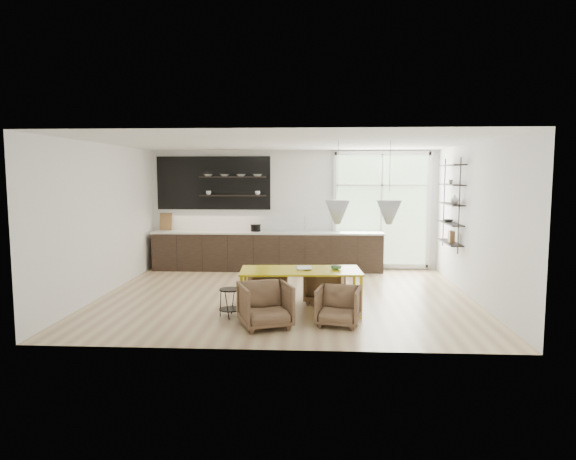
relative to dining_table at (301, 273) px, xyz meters
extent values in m
cube|color=beige|center=(-0.32, 1.12, -0.69)|extent=(7.00, 6.00, 0.01)
cube|color=white|center=(-0.32, 4.12, 0.77)|extent=(7.00, 0.02, 2.90)
cube|color=white|center=(-3.82, 1.12, 0.77)|extent=(0.02, 6.00, 2.90)
cube|color=white|center=(3.18, 1.12, 0.77)|extent=(0.02, 6.00, 2.90)
cube|color=white|center=(-0.32, 1.12, 2.22)|extent=(7.00, 6.00, 0.01)
cube|color=#B2D1A5|center=(1.83, 4.09, 0.77)|extent=(2.20, 0.02, 2.70)
cube|color=silver|center=(1.83, 4.06, 0.77)|extent=(2.30, 0.08, 2.80)
cone|color=silver|center=(0.63, 0.62, 0.97)|extent=(0.44, 0.44, 0.42)
cone|color=silver|center=(1.53, 0.62, 0.97)|extent=(0.44, 0.44, 0.42)
cylinder|color=black|center=(0.63, 0.62, 1.77)|extent=(0.01, 0.01, 0.89)
cylinder|color=black|center=(1.53, 0.62, 1.77)|extent=(0.01, 0.01, 0.89)
cube|color=black|center=(-0.92, 3.79, -0.23)|extent=(5.50, 0.65, 0.90)
cube|color=silver|center=(-0.92, 3.79, 0.24)|extent=(5.54, 0.69, 0.04)
cube|color=white|center=(-0.92, 4.11, 0.52)|extent=(5.50, 0.02, 0.55)
cube|color=black|center=(-2.27, 4.08, 1.42)|extent=(2.80, 0.06, 1.30)
cube|color=black|center=(-1.77, 3.94, 1.57)|extent=(1.60, 0.28, 0.03)
cube|color=black|center=(-1.77, 3.94, 1.12)|extent=(1.60, 0.28, 0.03)
cube|color=olive|center=(-3.47, 4.02, 0.47)|extent=(0.30, 0.10, 0.42)
cylinder|color=silver|center=(-0.02, 3.89, 0.44)|extent=(0.02, 0.02, 0.40)
imported|color=white|center=(-2.37, 3.94, 1.61)|extent=(0.22, 0.22, 0.05)
imported|color=white|center=(-1.97, 3.94, 1.61)|extent=(0.22, 0.22, 0.05)
imported|color=white|center=(-1.57, 3.94, 1.61)|extent=(0.22, 0.22, 0.05)
imported|color=white|center=(-1.17, 3.94, 1.61)|extent=(0.22, 0.22, 0.05)
imported|color=white|center=(-2.37, 3.94, 1.18)|extent=(0.12, 0.12, 0.10)
imported|color=white|center=(-1.17, 3.94, 1.18)|extent=(0.12, 0.12, 0.10)
cylinder|color=black|center=(-1.21, 3.83, 0.33)|extent=(0.24, 0.24, 0.15)
cube|color=black|center=(3.04, 1.72, 1.02)|extent=(0.02, 0.02, 1.90)
cube|color=black|center=(3.04, 2.92, 1.02)|extent=(0.02, 0.02, 1.90)
cube|color=black|center=(3.04, 2.32, 0.22)|extent=(0.26, 1.20, 0.02)
cube|color=black|center=(3.04, 2.32, 0.62)|extent=(0.26, 1.20, 0.02)
cube|color=black|center=(3.04, 2.32, 1.02)|extent=(0.26, 1.20, 0.02)
cube|color=black|center=(3.04, 2.32, 1.42)|extent=(0.26, 1.20, 0.03)
cube|color=black|center=(3.04, 2.32, 1.82)|extent=(0.26, 1.20, 0.03)
imported|color=white|center=(3.04, 2.07, 1.13)|extent=(0.18, 0.18, 0.19)
imported|color=#333338|center=(3.04, 2.52, 0.66)|extent=(0.22, 0.22, 0.05)
imported|color=white|center=(3.04, 2.42, 1.48)|extent=(0.10, 0.10, 0.09)
cube|color=olive|center=(3.04, 2.22, 0.35)|extent=(0.10, 0.18, 0.24)
cube|color=#B19B04|center=(0.00, 0.00, 0.03)|extent=(2.05, 1.02, 0.03)
cube|color=#B19B04|center=(-0.93, -0.46, -0.33)|extent=(0.05, 0.05, 0.70)
cube|color=#B19B04|center=(-0.98, 0.34, -0.33)|extent=(0.05, 0.05, 0.70)
cube|color=#B19B04|center=(0.98, -0.34, -0.33)|extent=(0.05, 0.05, 0.70)
cube|color=#B19B04|center=(0.93, 0.46, -0.33)|extent=(0.05, 0.05, 0.70)
imported|color=brown|center=(-0.63, 0.64, -0.38)|extent=(0.78, 0.79, 0.60)
imported|color=brown|center=(0.42, 0.69, -0.36)|extent=(0.79, 0.80, 0.63)
imported|color=brown|center=(-0.51, -0.86, -0.34)|extent=(0.95, 0.96, 0.68)
imported|color=brown|center=(0.60, -0.69, -0.38)|extent=(0.75, 0.77, 0.60)
cylinder|color=black|center=(-1.14, -0.34, -0.22)|extent=(0.35, 0.35, 0.02)
cylinder|color=black|center=(-1.14, -0.34, -0.55)|extent=(0.37, 0.37, 0.02)
cylinder|color=black|center=(-0.98, -0.36, -0.45)|extent=(0.02, 0.02, 0.46)
cylinder|color=black|center=(-1.11, -0.18, -0.45)|extent=(0.02, 0.02, 0.46)
cylinder|color=black|center=(-1.30, -0.32, -0.45)|extent=(0.02, 0.02, 0.46)
cylinder|color=black|center=(-1.16, -0.50, -0.45)|extent=(0.02, 0.02, 0.46)
imported|color=white|center=(-0.07, 0.07, 0.07)|extent=(0.27, 0.35, 0.03)
imported|color=#45734E|center=(0.59, 0.05, 0.08)|extent=(0.20, 0.20, 0.06)
camera|label=1|loc=(0.26, -8.43, 1.64)|focal=32.00mm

